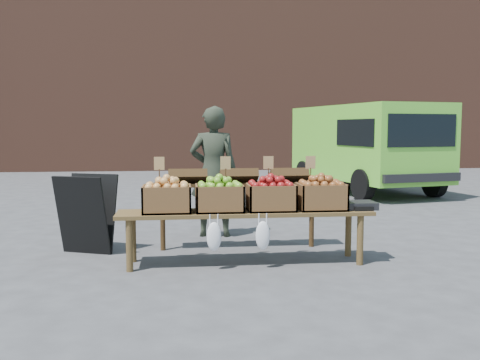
{
  "coord_description": "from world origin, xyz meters",
  "views": [
    {
      "loc": [
        -1.35,
        -5.1,
        1.45
      ],
      "look_at": [
        -0.67,
        0.98,
        0.85
      ],
      "focal_mm": 40.0,
      "sensor_mm": 36.0,
      "label": 1
    }
  ],
  "objects": [
    {
      "name": "delivery_van",
      "position": [
        2.82,
        6.66,
        0.97
      ],
      "size": [
        2.83,
        4.64,
        1.94
      ],
      "primitive_type": null,
      "rotation": [
        0.0,
        0.0,
        0.21
      ],
      "color": "#66CB34",
      "rests_on": "ground"
    },
    {
      "name": "display_bench",
      "position": [
        -0.67,
        0.48,
        0.28
      ],
      "size": [
        2.7,
        0.56,
        0.57
      ],
      "primitive_type": null,
      "color": "brown",
      "rests_on": "ground"
    },
    {
      "name": "weighing_scale",
      "position": [
        0.58,
        0.48,
        0.61
      ],
      "size": [
        0.34,
        0.3,
        0.08
      ],
      "primitive_type": "cube",
      "color": "black",
      "rests_on": "display_bench"
    },
    {
      "name": "crate_golden_apples",
      "position": [
        -1.5,
        0.48,
        0.71
      ],
      "size": [
        0.5,
        0.4,
        0.28
      ],
      "primitive_type": null,
      "color": "#CDC04D",
      "rests_on": "display_bench"
    },
    {
      "name": "vendor",
      "position": [
        -0.92,
        1.97,
        0.87
      ],
      "size": [
        0.68,
        0.49,
        1.73
      ],
      "primitive_type": "imported",
      "rotation": [
        0.0,
        0.0,
        3.02
      ],
      "color": "#282F23",
      "rests_on": "ground"
    },
    {
      "name": "crate_russet_pears",
      "position": [
        -0.95,
        0.48,
        0.71
      ],
      "size": [
        0.5,
        0.4,
        0.28
      ],
      "primitive_type": null,
      "color": "#467B12",
      "rests_on": "display_bench"
    },
    {
      "name": "crate_red_apples",
      "position": [
        -0.4,
        0.48,
        0.71
      ],
      "size": [
        0.5,
        0.4,
        0.28
      ],
      "primitive_type": null,
      "color": "maroon",
      "rests_on": "display_bench"
    },
    {
      "name": "brick_building",
      "position": [
        0.0,
        15.0,
        5.0
      ],
      "size": [
        24.0,
        4.0,
        10.0
      ],
      "primitive_type": "cube",
      "color": "brown",
      "rests_on": "ground"
    },
    {
      "name": "chalkboard_sign",
      "position": [
        -2.43,
        1.15,
        0.46
      ],
      "size": [
        0.69,
        0.54,
        0.92
      ],
      "primitive_type": null,
      "rotation": [
        0.0,
        0.0,
        -0.38
      ],
      "color": "black",
      "rests_on": "ground"
    },
    {
      "name": "ground",
      "position": [
        0.0,
        0.0,
        0.0
      ],
      "size": [
        80.0,
        80.0,
        0.0
      ],
      "primitive_type": "plane",
      "color": "#454547"
    },
    {
      "name": "back_table",
      "position": [
        -0.67,
        1.2,
        0.52
      ],
      "size": [
        2.1,
        0.44,
        1.04
      ],
      "primitive_type": null,
      "color": "#3B2713",
      "rests_on": "ground"
    },
    {
      "name": "crate_green_apples",
      "position": [
        0.15,
        0.48,
        0.71
      ],
      "size": [
        0.5,
        0.4,
        0.28
      ],
      "primitive_type": null,
      "color": "#975D2F",
      "rests_on": "display_bench"
    }
  ]
}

